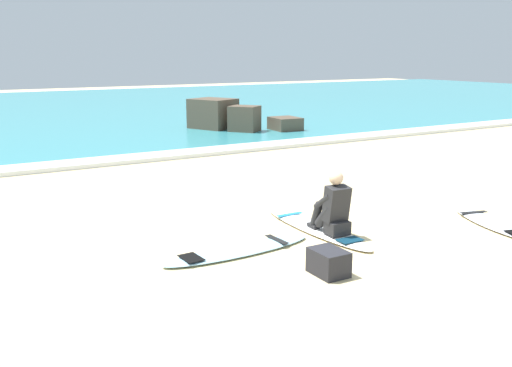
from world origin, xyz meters
TOP-DOWN VIEW (x-y plane):
  - ground_plane at (0.00, 0.00)m, footprint 80.00×80.00m
  - sea at (0.00, 21.41)m, footprint 80.00×28.00m
  - breaking_foam at (0.00, 7.71)m, footprint 80.00×0.90m
  - surfboard_main at (0.73, 0.57)m, footprint 0.54×2.59m
  - surfer_seated at (0.73, 0.16)m, footprint 0.39×0.72m
  - surfboard_spare_near at (-0.81, 0.28)m, footprint 2.32×0.62m
  - surfboard_spare_far at (3.32, -0.70)m, footprint 1.04×1.95m
  - rock_outcrop_distant at (5.05, 11.25)m, footprint 3.22×3.15m
  - beach_bag at (-0.25, -1.00)m, footprint 0.37×0.49m

SIDE VIEW (x-z plane):
  - ground_plane at x=0.00m, z-range 0.00..0.00m
  - surfboard_main at x=0.73m, z-range 0.00..0.07m
  - surfboard_spare_near at x=-0.81m, z-range 0.00..0.07m
  - surfboard_spare_far at x=3.32m, z-range 0.00..0.07m
  - sea at x=0.00m, z-range 0.00..0.10m
  - breaking_foam at x=0.00m, z-range 0.00..0.11m
  - beach_bag at x=-0.25m, z-range 0.00..0.32m
  - surfer_seated at x=0.73m, z-range -0.04..0.91m
  - rock_outcrop_distant at x=5.05m, z-range -0.07..1.06m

